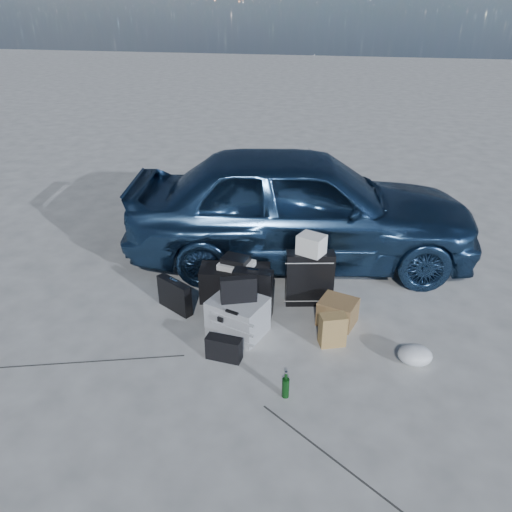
{
  "coord_description": "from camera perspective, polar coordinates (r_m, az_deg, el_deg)",
  "views": [
    {
      "loc": [
        0.85,
        -3.92,
        3.12
      ],
      "look_at": [
        -0.16,
        0.85,
        0.62
      ],
      "focal_mm": 35.0,
      "sensor_mm": 36.0,
      "label": 1
    }
  ],
  "objects": [
    {
      "name": "duffel_bag",
      "position": [
        5.8,
        -2.38,
        -3.1
      ],
      "size": [
        0.85,
        0.47,
        0.4
      ],
      "primitive_type": "cube",
      "rotation": [
        0.0,
        0.0,
        0.16
      ],
      "color": "black",
      "rests_on": "ground"
    },
    {
      "name": "kraft_bag",
      "position": [
        5.12,
        8.75,
        -8.36
      ],
      "size": [
        0.3,
        0.24,
        0.34
      ],
      "primitive_type": "cube",
      "rotation": [
        0.0,
        0.0,
        0.36
      ],
      "color": "#A07B45",
      "rests_on": "ground"
    },
    {
      "name": "plastic_bag",
      "position": [
        5.11,
        17.72,
        -10.73
      ],
      "size": [
        0.37,
        0.34,
        0.18
      ],
      "primitive_type": "ellipsoid",
      "rotation": [
        0.0,
        0.0,
        0.19
      ],
      "color": "silver",
      "rests_on": "ground"
    },
    {
      "name": "white_carton",
      "position": [
        5.47,
        6.35,
        1.31
      ],
      "size": [
        0.34,
        0.31,
        0.22
      ],
      "primitive_type": "cube",
      "rotation": [
        0.0,
        0.0,
        -0.38
      ],
      "color": "white",
      "rests_on": "suitcase_right"
    },
    {
      "name": "ground",
      "position": [
        5.08,
        -0.18,
        -10.71
      ],
      "size": [
        60.0,
        60.0,
        0.0
      ],
      "primitive_type": "plane",
      "color": "beige",
      "rests_on": "ground"
    },
    {
      "name": "flat_box_white",
      "position": [
        5.69,
        -2.23,
        -1.04
      ],
      "size": [
        0.42,
        0.34,
        0.07
      ],
      "primitive_type": "cube",
      "rotation": [
        0.0,
        0.0,
        -0.16
      ],
      "color": "white",
      "rests_on": "duffel_bag"
    },
    {
      "name": "green_bottle",
      "position": [
        4.51,
        3.41,
        -14.48
      ],
      "size": [
        0.08,
        0.08,
        0.26
      ],
      "primitive_type": "cylinder",
      "rotation": [
        0.0,
        0.0,
        0.24
      ],
      "color": "black",
      "rests_on": "ground"
    },
    {
      "name": "flat_box_black",
      "position": [
        5.67,
        -2.35,
        -0.4
      ],
      "size": [
        0.33,
        0.26,
        0.06
      ],
      "primitive_type": "cube",
      "rotation": [
        0.0,
        0.0,
        -0.19
      ],
      "color": "black",
      "rests_on": "flat_box_white"
    },
    {
      "name": "pelican_case",
      "position": [
        5.22,
        -2.08,
        -6.91
      ],
      "size": [
        0.65,
        0.59,
        0.39
      ],
      "primitive_type": "cube",
      "rotation": [
        0.0,
        0.0,
        -0.32
      ],
      "color": "#A7A9AC",
      "rests_on": "ground"
    },
    {
      "name": "suitcase_right",
      "position": [
        5.68,
        6.13,
        -2.54
      ],
      "size": [
        0.56,
        0.31,
        0.64
      ],
      "primitive_type": "cube",
      "rotation": [
        0.0,
        0.0,
        0.23
      ],
      "color": "black",
      "rests_on": "ground"
    },
    {
      "name": "laptop_bag",
      "position": [
        5.02,
        -2.01,
        -3.87
      ],
      "size": [
        0.37,
        0.22,
        0.27
      ],
      "primitive_type": "cube",
      "rotation": [
        0.0,
        0.0,
        0.37
      ],
      "color": "black",
      "rests_on": "pelican_case"
    },
    {
      "name": "messenger_bag",
      "position": [
        4.92,
        -3.69,
        -10.5
      ],
      "size": [
        0.36,
        0.16,
        0.24
      ],
      "primitive_type": "cube",
      "rotation": [
        0.0,
        0.0,
        -0.09
      ],
      "color": "black",
      "rests_on": "ground"
    },
    {
      "name": "car",
      "position": [
        6.5,
        5.17,
        5.76
      ],
      "size": [
        4.69,
        2.54,
        1.51
      ],
      "primitive_type": "imported",
      "rotation": [
        0.0,
        0.0,
        1.75
      ],
      "color": "navy",
      "rests_on": "ground"
    },
    {
      "name": "cardboard_box",
      "position": [
        5.46,
        9.32,
        -6.31
      ],
      "size": [
        0.45,
        0.42,
        0.28
      ],
      "primitive_type": "cube",
      "rotation": [
        0.0,
        0.0,
        -0.29
      ],
      "color": "olive",
      "rests_on": "ground"
    },
    {
      "name": "briefcase",
      "position": [
        5.66,
        -9.28,
        -4.46
      ],
      "size": [
        0.46,
        0.33,
        0.37
      ],
      "primitive_type": "cube",
      "rotation": [
        0.0,
        0.0,
        -0.53
      ],
      "color": "black",
      "rests_on": "ground"
    },
    {
      "name": "suitcase_left",
      "position": [
        5.45,
        -0.35,
        -4.25
      ],
      "size": [
        0.43,
        0.16,
        0.55
      ],
      "primitive_type": "cube",
      "rotation": [
        0.0,
        0.0,
        -0.02
      ],
      "color": "black",
      "rests_on": "ground"
    }
  ]
}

